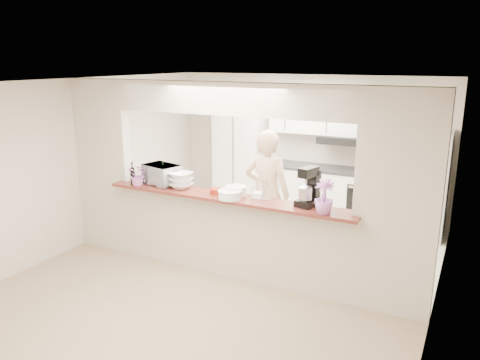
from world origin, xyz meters
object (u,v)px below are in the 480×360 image
Objects in this scene: stand_mixer at (309,188)px; person at (267,195)px; refrigerator at (423,184)px; toaster_oven at (161,175)px.

person reaches higher than stand_mixer.
toaster_oven is (-3.11, -2.60, 0.38)m from refrigerator.
person is (-1.86, -1.85, 0.06)m from refrigerator.
person is at bearing -135.15° from refrigerator.
toaster_oven is 1.49m from person.
stand_mixer is 0.25× the size of person.
person is at bearing 44.77° from toaster_oven.
toaster_oven is 2.12m from stand_mixer.
refrigerator is 2.81m from stand_mixer.
person is (1.25, 0.75, -0.31)m from toaster_oven.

